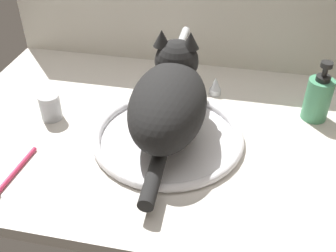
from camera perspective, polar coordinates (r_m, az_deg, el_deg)
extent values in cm
cube|color=silver|center=(98.77, -1.87, -1.16)|extent=(103.50, 69.78, 3.00)
cube|color=silver|center=(120.69, 2.04, 16.43)|extent=(103.50, 2.40, 40.18)
torus|color=white|center=(94.05, 0.00, -1.45)|extent=(35.62, 35.62, 2.02)
cylinder|color=white|center=(94.49, 0.00, -1.79)|extent=(32.59, 32.59, 0.60)
cylinder|color=silver|center=(111.74, 2.32, 5.61)|extent=(4.00, 4.00, 2.66)
cylinder|color=silver|center=(107.39, 2.43, 9.64)|extent=(2.00, 2.00, 15.03)
sphere|color=silver|center=(104.15, 2.54, 13.31)|extent=(2.20, 2.20, 2.20)
cylinder|color=silver|center=(100.82, 2.18, 12.49)|extent=(2.00, 7.38, 2.00)
sphere|color=silver|center=(97.52, 1.80, 11.61)|extent=(2.10, 2.10, 2.10)
cylinder|color=silver|center=(113.48, -1.99, 5.84)|extent=(3.20, 3.20, 1.60)
cone|color=silver|center=(112.13, -2.02, 7.00)|extent=(2.88, 2.88, 3.69)
cylinder|color=silver|center=(111.20, 6.69, 4.87)|extent=(3.20, 3.20, 1.60)
cone|color=silver|center=(109.82, 6.79, 6.04)|extent=(2.88, 2.88, 3.69)
ellipsoid|color=black|center=(88.88, 0.00, 2.95)|extent=(18.06, 30.42, 15.44)
sphere|color=black|center=(96.59, 1.23, 9.19)|extent=(10.53, 10.53, 10.53)
cone|color=black|center=(94.55, -0.66, 12.38)|extent=(4.00, 4.00, 3.95)
cone|color=black|center=(93.70, 3.23, 12.08)|extent=(4.00, 4.00, 3.95)
ellipsoid|color=silver|center=(100.54, 1.58, 9.70)|extent=(4.52, 3.30, 3.37)
ellipsoid|color=silver|center=(97.99, 1.06, 5.96)|extent=(9.67, 8.67, 8.49)
cylinder|color=black|center=(79.53, -2.18, -7.69)|extent=(3.64, 14.01, 3.20)
cylinder|color=#B2B5BA|center=(104.24, -16.35, 2.43)|extent=(5.20, 5.20, 5.74)
cylinder|color=silver|center=(102.45, -16.67, 3.98)|extent=(5.31, 5.31, 1.00)
cylinder|color=#4C9E70|center=(105.40, 20.49, 3.55)|extent=(6.30, 6.30, 10.80)
cylinder|color=black|center=(102.44, 21.20, 6.34)|extent=(3.47, 3.47, 1.20)
cylinder|color=black|center=(101.60, 21.43, 7.22)|extent=(1.26, 1.26, 2.44)
cylinder|color=black|center=(100.78, 21.66, 8.11)|extent=(2.84, 2.84, 1.20)
cylinder|color=#D83359|center=(92.18, -20.63, -5.73)|extent=(2.07, 14.14, 1.00)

